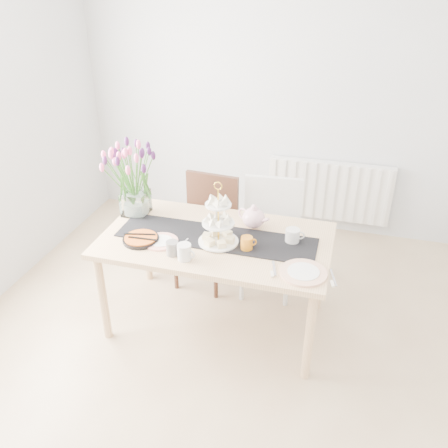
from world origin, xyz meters
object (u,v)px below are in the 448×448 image
(chair_white, at_px, (270,227))
(mug_grey, at_px, (172,248))
(mug_orange, at_px, (247,243))
(dining_table, at_px, (216,247))
(radiator, at_px, (329,191))
(teapot, at_px, (254,218))
(cake_stand, at_px, (218,228))
(tulip_vase, at_px, (132,169))
(plate_left, at_px, (161,242))
(plate_right, at_px, (303,273))
(chair_brown, at_px, (207,222))
(cream_jug, at_px, (292,236))
(mug_white, at_px, (184,252))
(tart_tin, at_px, (141,239))

(chair_white, xyz_separation_m, mug_grey, (-0.50, -0.88, 0.25))
(mug_grey, relative_size, mug_orange, 1.02)
(dining_table, bearing_deg, chair_white, 64.61)
(radiator, height_order, mug_grey, mug_grey)
(teapot, bearing_deg, mug_grey, -107.05)
(mug_orange, bearing_deg, cake_stand, 137.84)
(tulip_vase, relative_size, plate_left, 2.81)
(teapot, relative_size, mug_orange, 2.76)
(plate_left, bearing_deg, plate_right, -6.10)
(tulip_vase, bearing_deg, chair_brown, 40.52)
(tulip_vase, relative_size, mug_orange, 7.00)
(radiator, relative_size, cream_jug, 12.13)
(chair_brown, distance_m, cream_jug, 0.94)
(chair_brown, xyz_separation_m, cake_stand, (0.28, -0.62, 0.33))
(chair_brown, distance_m, plate_left, 0.76)
(chair_brown, bearing_deg, cream_jug, -26.74)
(chair_brown, height_order, cream_jug, chair_brown)
(tulip_vase, bearing_deg, cream_jug, -4.51)
(mug_orange, distance_m, plate_left, 0.60)
(tulip_vase, bearing_deg, teapot, 1.50)
(chair_white, bearing_deg, mug_orange, -97.25)
(chair_brown, relative_size, teapot, 3.49)
(chair_white, distance_m, cream_jug, 0.61)
(mug_white, bearing_deg, chair_white, 80.45)
(cake_stand, xyz_separation_m, cream_jug, (0.49, 0.15, -0.07))
(chair_white, relative_size, tart_tin, 3.73)
(tulip_vase, bearing_deg, tart_tin, -61.08)
(chair_white, xyz_separation_m, plate_right, (0.36, -0.86, 0.21))
(chair_white, height_order, mug_grey, chair_white)
(tulip_vase, height_order, mug_white, tulip_vase)
(mug_orange, xyz_separation_m, plate_right, (0.40, -0.18, -0.04))
(chair_white, height_order, teapot, chair_white)
(mug_grey, bearing_deg, plate_right, 5.78)
(chair_white, bearing_deg, plate_right, -70.98)
(chair_white, relative_size, plate_left, 3.95)
(radiator, xyz_separation_m, chair_white, (-0.39, -1.06, 0.10))
(dining_table, distance_m, cream_jug, 0.54)
(chair_white, relative_size, mug_orange, 9.85)
(mug_white, bearing_deg, cream_jug, 46.49)
(dining_table, bearing_deg, tulip_vase, 164.98)
(cake_stand, xyz_separation_m, plate_right, (0.61, -0.21, -0.11))
(teapot, height_order, mug_grey, teapot)
(tart_tin, xyz_separation_m, mug_grey, (0.27, -0.10, 0.03))
(chair_brown, bearing_deg, tart_tin, -103.05)
(tulip_vase, distance_m, cake_stand, 0.81)
(teapot, bearing_deg, radiator, 97.11)
(chair_brown, height_order, chair_white, chair_white)
(chair_brown, height_order, mug_grey, chair_brown)
(dining_table, distance_m, mug_white, 0.36)
(chair_brown, distance_m, teapot, 0.66)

